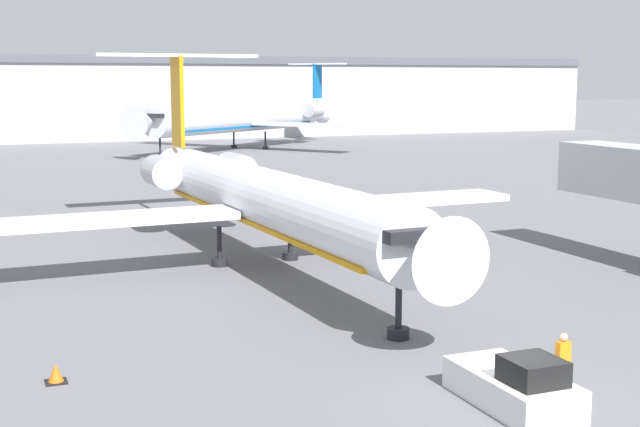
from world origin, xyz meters
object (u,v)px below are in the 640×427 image
(pushback_tug, at_px, (514,386))
(traffic_cone_left, at_px, (56,374))
(airplane_main, at_px, (261,196))
(airplane_parked_far_left, at_px, (243,116))
(worker_near_tug, at_px, (563,361))
(worker_by_wing, at_px, (481,253))

(pushback_tug, bearing_deg, traffic_cone_left, 149.45)
(airplane_main, xyz_separation_m, airplane_parked_far_left, (21.31, 70.46, 0.81))
(traffic_cone_left, bearing_deg, worker_near_tug, -25.54)
(worker_by_wing, bearing_deg, traffic_cone_left, -157.89)
(traffic_cone_left, bearing_deg, worker_by_wing, 22.11)
(worker_near_tug, relative_size, airplane_parked_far_left, 0.05)
(traffic_cone_left, bearing_deg, airplane_main, 50.84)
(pushback_tug, xyz_separation_m, traffic_cone_left, (-11.74, 6.93, -0.31))
(airplane_main, relative_size, pushback_tug, 7.62)
(airplane_parked_far_left, bearing_deg, worker_near_tug, -101.73)
(airplane_main, xyz_separation_m, worker_near_tug, (2.46, -20.33, -2.53))
(airplane_main, xyz_separation_m, pushback_tug, (0.51, -20.72, -2.88))
(pushback_tug, height_order, traffic_cone_left, pushback_tug)
(pushback_tug, relative_size, worker_near_tug, 2.39)
(worker_near_tug, xyz_separation_m, worker_by_wing, (6.64, 14.80, 0.03))
(pushback_tug, height_order, airplane_parked_far_left, airplane_parked_far_left)
(airplane_main, xyz_separation_m, worker_by_wing, (9.10, -5.53, -2.50))
(airplane_main, height_order, airplane_parked_far_left, airplane_parked_far_left)
(airplane_main, relative_size, worker_by_wing, 17.85)
(airplane_main, bearing_deg, worker_by_wing, -31.31)
(traffic_cone_left, bearing_deg, airplane_parked_far_left, 68.88)
(worker_by_wing, height_order, traffic_cone_left, worker_by_wing)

